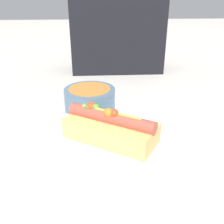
# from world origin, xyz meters

# --- Properties ---
(ground_plane) EXTENTS (4.00, 4.00, 0.00)m
(ground_plane) POSITION_xyz_m (0.00, 0.00, 0.00)
(ground_plane) COLOR #BCB7AD
(dinner_plate) EXTENTS (0.28, 0.28, 0.01)m
(dinner_plate) POSITION_xyz_m (0.00, 0.00, 0.01)
(dinner_plate) COLOR white
(dinner_plate) RESTS_ON ground_plane
(hot_dog) EXTENTS (0.17, 0.14, 0.06)m
(hot_dog) POSITION_xyz_m (-0.01, -0.05, 0.04)
(hot_dog) COLOR #DBAD60
(hot_dog) RESTS_ON dinner_plate
(soup_bowl) EXTENTS (0.11, 0.11, 0.05)m
(soup_bowl) POSITION_xyz_m (-0.04, 0.07, 0.04)
(soup_bowl) COLOR slate
(soup_bowl) RESTS_ON dinner_plate
(spoon) EXTENTS (0.10, 0.13, 0.01)m
(spoon) POSITION_xyz_m (-0.08, 0.02, 0.02)
(spoon) COLOR #B7B7BC
(spoon) RESTS_ON dinner_plate
(seated_diner) EXTENTS (0.29, 0.13, 0.47)m
(seated_diner) POSITION_xyz_m (0.04, 0.43, 0.21)
(seated_diner) COLOR black
(seated_diner) RESTS_ON ground_plane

